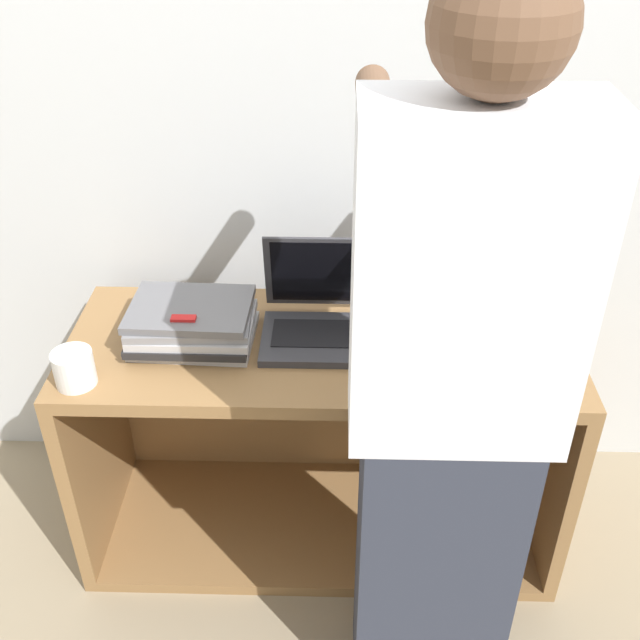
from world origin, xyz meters
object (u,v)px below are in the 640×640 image
object	(u,v)px
person	(452,410)
mug	(74,368)
laptop_stack_left	(192,324)
laptop_stack_right	(452,332)
laptop_open	(321,316)

from	to	relation	value
person	mug	xyz separation A→B (m)	(-0.83, 0.26, -0.11)
laptop_stack_left	person	world-z (taller)	person
person	laptop_stack_left	bearing A→B (deg)	143.33
laptop_stack_right	mug	bearing A→B (deg)	-168.98
laptop_open	laptop_stack_left	world-z (taller)	laptop_open
laptop_open	laptop_stack_right	xyz separation A→B (m)	(0.33, -0.05, -0.01)
laptop_open	laptop_stack_left	distance (m)	0.33
laptop_open	mug	distance (m)	0.61
laptop_stack_left	mug	distance (m)	0.31
mug	laptop_stack_right	bearing A→B (deg)	11.02
laptop_stack_right	mug	size ratio (longest dim) A/B	3.28
laptop_stack_left	mug	world-z (taller)	laptop_stack_left
laptop_open	laptop_stack_right	distance (m)	0.33
laptop_stack_right	person	xyz separation A→B (m)	(-0.06, -0.43, 0.11)
laptop_stack_right	laptop_open	bearing A→B (deg)	171.29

